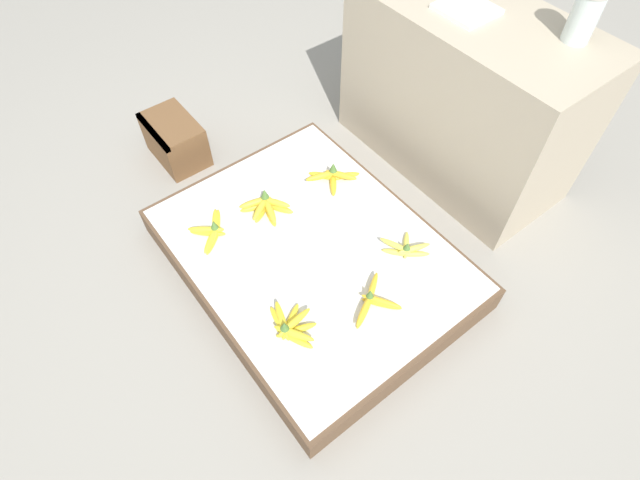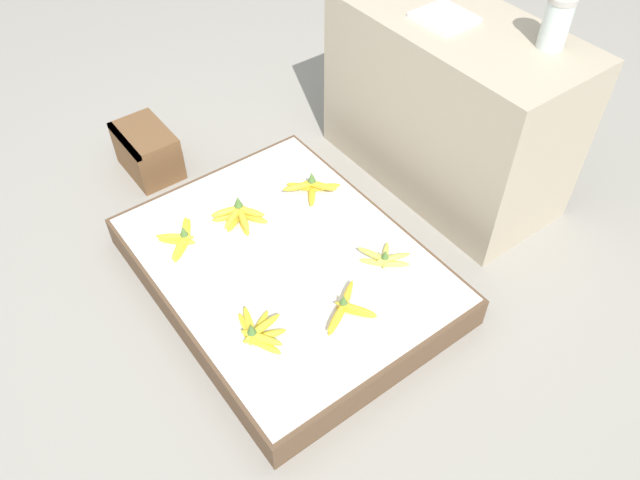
{
  "view_description": "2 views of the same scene",
  "coord_description": "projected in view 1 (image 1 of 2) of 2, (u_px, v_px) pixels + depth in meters",
  "views": [
    {
      "loc": [
        0.98,
        -0.71,
        1.84
      ],
      "look_at": [
        0.05,
        0.01,
        0.24
      ],
      "focal_mm": 28.0,
      "sensor_mm": 36.0,
      "label": 1
    },
    {
      "loc": [
        1.39,
        -0.87,
        1.99
      ],
      "look_at": [
        0.09,
        0.1,
        0.26
      ],
      "focal_mm": 35.0,
      "sensor_mm": 36.0,
      "label": 2
    }
  ],
  "objects": [
    {
      "name": "back_vendor_table",
      "position": [
        462.0,
        95.0,
        2.3
      ],
      "size": [
        1.11,
        0.53,
        0.78
      ],
      "color": "tan",
      "rests_on": "ground_plane"
    },
    {
      "name": "banana_bunch_front_left",
      "position": [
        212.0,
        231.0,
        2.11
      ],
      "size": [
        0.21,
        0.19,
        0.1
      ],
      "color": "yellow",
      "rests_on": "display_platform"
    },
    {
      "name": "foam_tray_white",
      "position": [
        467.0,
        9.0,
        1.98
      ],
      "size": [
        0.21,
        0.2,
        0.02
      ],
      "color": "white",
      "rests_on": "back_vendor_table"
    },
    {
      "name": "ground_plane",
      "position": [
        312.0,
        267.0,
        2.2
      ],
      "size": [
        10.0,
        10.0,
        0.0
      ],
      "primitive_type": "plane",
      "color": "gray"
    },
    {
      "name": "banana_bunch_middle_left",
      "position": [
        266.0,
        207.0,
        2.18
      ],
      "size": [
        0.19,
        0.2,
        0.11
      ],
      "color": "gold",
      "rests_on": "display_platform"
    },
    {
      "name": "banana_bunch_back_midleft",
      "position": [
        406.0,
        249.0,
        2.06
      ],
      "size": [
        0.19,
        0.18,
        0.09
      ],
      "color": "#DBCC4C",
      "rests_on": "display_platform"
    },
    {
      "name": "glass_jar",
      "position": [
        585.0,
        15.0,
        1.79
      ],
      "size": [
        0.11,
        0.11,
        0.2
      ],
      "color": "silver",
      "rests_on": "back_vendor_table"
    },
    {
      "name": "display_platform",
      "position": [
        312.0,
        258.0,
        2.15
      ],
      "size": [
        1.27,
        0.97,
        0.14
      ],
      "color": "brown",
      "rests_on": "ground_plane"
    },
    {
      "name": "banana_bunch_back_left",
      "position": [
        333.0,
        176.0,
        2.29
      ],
      "size": [
        0.2,
        0.25,
        0.11
      ],
      "color": "gold",
      "rests_on": "display_platform"
    },
    {
      "name": "banana_bunch_middle_midleft",
      "position": [
        373.0,
        300.0,
        1.91
      ],
      "size": [
        0.2,
        0.23,
        0.09
      ],
      "color": "gold",
      "rests_on": "display_platform"
    },
    {
      "name": "wooden_crate",
      "position": [
        175.0,
        140.0,
        2.52
      ],
      "size": [
        0.32,
        0.22,
        0.23
      ],
      "color": "brown",
      "rests_on": "ground_plane"
    },
    {
      "name": "banana_bunch_front_midleft",
      "position": [
        290.0,
        327.0,
        1.84
      ],
      "size": [
        0.24,
        0.17,
        0.1
      ],
      "color": "yellow",
      "rests_on": "display_platform"
    }
  ]
}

